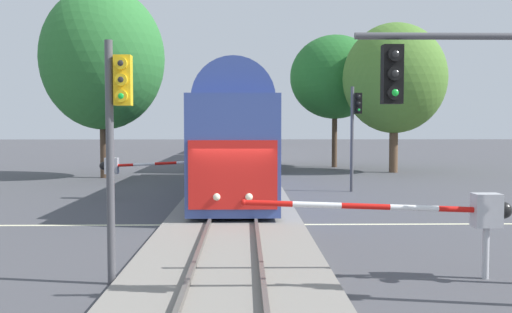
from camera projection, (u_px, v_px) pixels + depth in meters
The scene contains 11 objects.
ground_plane at pixel (233, 225), 18.75m from camera, with size 220.00×220.00×0.00m, color #47474C.
road_centre_stripe at pixel (233, 225), 18.74m from camera, with size 44.00×0.20×0.01m.
railway_track at pixel (233, 222), 18.74m from camera, with size 4.40×80.00×0.32m.
commuter_train at pixel (241, 131), 49.96m from camera, with size 3.04×68.70×5.16m.
crossing_gate_near at pixel (458, 212), 12.10m from camera, with size 5.68×0.40×1.80m.
crossing_gate_far at pixel (124, 167), 25.23m from camera, with size 5.31×0.40×1.80m.
traffic_signal_far_side at pixel (355, 121), 27.90m from camera, with size 0.53×0.38×5.07m.
traffic_signal_median at pixel (116, 121), 11.57m from camera, with size 0.53×0.38×4.92m.
oak_far_right at pixel (394, 78), 39.03m from camera, with size 6.93×6.93×10.07m.
elm_centre_background at pixel (335, 77), 43.92m from camera, with size 6.80×6.80×10.01m.
oak_behind_train at pixel (103, 59), 35.00m from camera, with size 7.41×7.41×11.53m.
Camera 1 is at (0.37, -18.61, 3.23)m, focal length 40.71 mm.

